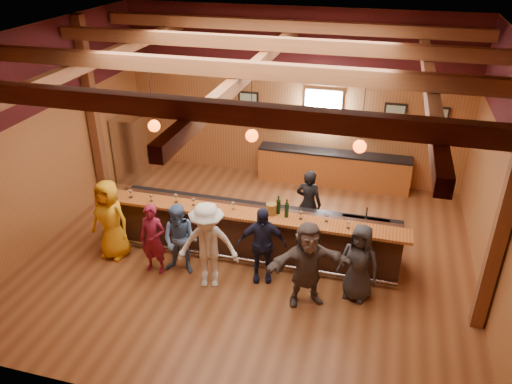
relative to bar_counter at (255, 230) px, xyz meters
The scene contains 27 objects.
room 2.69m from the bar_counter, 100.24° to the right, with size 9.04×9.00×4.52m.
bar_counter is the anchor object (origin of this frame).
back_bar_cabinet 3.76m from the bar_counter, 71.66° to the left, with size 4.00×0.52×0.95m.
window 4.17m from the bar_counter, 78.34° to the left, with size 0.95×0.09×0.95m.
framed_pictures 4.42m from the bar_counter, 66.46° to the left, with size 5.35×0.05×0.45m.
wine_shelves 3.97m from the bar_counter, 78.14° to the left, with size 3.00×0.18×0.30m.
pendant_lights 2.19m from the bar_counter, 96.37° to the right, with size 4.24×0.24×1.37m.
stainless_fridge 4.81m from the bar_counter, 149.24° to the left, with size 0.70×0.70×1.80m, color silver.
customer_orange 2.99m from the bar_counter, 161.83° to the right, with size 0.85×0.55×1.74m, color orange.
customer_redvest 2.12m from the bar_counter, 145.82° to the right, with size 0.54×0.36×1.49m, color maroon.
customer_denim 1.64m from the bar_counter, 138.47° to the right, with size 0.73×0.57×1.51m, color #4F6D9E.
customer_white 1.49m from the bar_counter, 112.34° to the right, with size 1.15×0.66×1.79m, color silver.
customer_navy 1.00m from the bar_counter, 66.98° to the right, with size 0.94×0.39×1.60m, color #1A1C35.
customer_brown 1.91m from the bar_counter, 44.95° to the right, with size 1.56×0.50×1.68m, color #564A45.
customer_dark 2.43m from the bar_counter, 23.09° to the right, with size 0.75×0.49×1.54m, color #2B2B2E.
bartender 1.37m from the bar_counter, 44.08° to the left, with size 0.58×0.38×1.60m, color black.
ice_bucket 0.84m from the bar_counter, 30.16° to the right, with size 0.21×0.21×0.23m, color brown.
bottle_a 0.93m from the bar_counter, 17.78° to the right, with size 0.08×0.08×0.39m.
bottle_b 1.06m from the bar_counter, 19.89° to the right, with size 0.08×0.08×0.39m.
glass_a 2.74m from the bar_counter, behind, with size 0.09×0.09×0.20m.
glass_b 2.28m from the bar_counter, 169.91° to the right, with size 0.08×0.08×0.17m.
glass_c 1.80m from the bar_counter, 169.99° to the right, with size 0.09×0.09×0.20m.
glass_d 1.45m from the bar_counter, 165.56° to the right, with size 0.08×0.08×0.18m.
glass_e 0.85m from the bar_counter, 146.77° to the right, with size 0.08×0.08×0.18m.
glass_f 1.27m from the bar_counter, 15.08° to the right, with size 0.08×0.08×0.19m.
glass_g 1.68m from the bar_counter, ahead, with size 0.08×0.08×0.18m.
glass_h 2.10m from the bar_counter, 10.75° to the right, with size 0.08×0.08×0.17m.
Camera 1 is at (2.37, -8.43, 6.15)m, focal length 35.00 mm.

